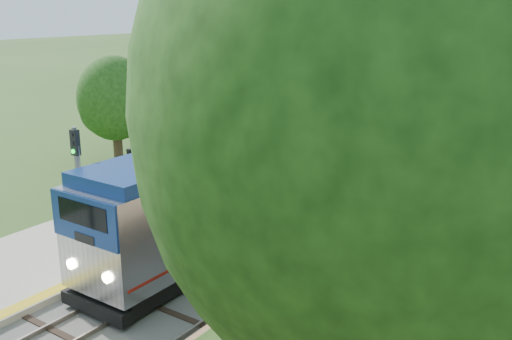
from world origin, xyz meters
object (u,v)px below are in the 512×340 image
Objects in this scene: train at (484,85)px; station_building at (234,84)px; lamppost_far at (134,200)px; signal_farside at (475,125)px; signal_platform at (79,184)px.

station_building is at bearing -119.71° from train.
lamppost_far is at bearing -94.08° from train.
lamppost_far is at bearing -63.64° from station_building.
station_building reaches higher than signal_farside.
lamppost_far is 0.72× the size of signal_farside.
train is (14.00, 24.53, -1.72)m from station_building.
lamppost_far is (10.70, -21.60, -1.87)m from station_building.
station_building is 0.08× the size of train.
train is 18.26× the size of signal_farside.
lamppost_far is (-3.29, -46.13, -0.16)m from train.
signal_platform is at bearing -65.76° from station_building.
train is 18.67× the size of signal_platform.
signal_platform reaches higher than signal_farside.
signal_farside is at bearing -77.64° from train.
signal_farside is (20.20, -3.75, -0.46)m from station_building.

